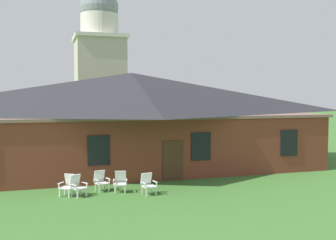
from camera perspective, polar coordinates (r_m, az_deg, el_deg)
brick_building at (r=25.57m, az=-5.20°, el=0.18°), size 22.67×10.40×5.92m
dome_tower at (r=42.04m, az=-9.64°, el=7.27°), size 5.18×5.18×16.27m
lawn_chair_by_porch at (r=18.73m, az=-13.96°, el=-8.86°), size 0.84×0.87×0.96m
lawn_chair_near_door at (r=18.51m, az=-12.74°, el=-8.99°), size 0.83×0.86×0.96m
lawn_chair_left_end at (r=19.30m, az=-9.49°, el=-8.44°), size 0.75×0.80×0.96m
lawn_chair_middle at (r=19.01m, az=-6.77°, el=-8.60°), size 0.73×0.78×0.96m
lawn_chair_right_end at (r=18.43m, az=-2.86°, el=-8.96°), size 0.71×0.75×0.96m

